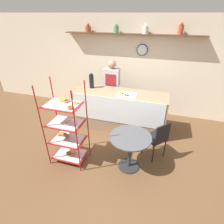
% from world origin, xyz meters
% --- Properties ---
extents(ground_plane, '(14.00, 14.00, 0.00)m').
position_xyz_m(ground_plane, '(0.00, 0.00, 0.00)').
color(ground_plane, brown).
extents(back_wall, '(10.00, 0.30, 2.70)m').
position_xyz_m(back_wall, '(0.00, 2.23, 1.37)').
color(back_wall, beige).
rests_on(back_wall, ground_plane).
extents(display_counter, '(2.29, 0.69, 1.01)m').
position_xyz_m(display_counter, '(0.00, 1.10, 0.51)').
color(display_counter, '#937A5B').
rests_on(display_counter, ground_plane).
extents(pastry_rack, '(0.70, 0.49, 1.69)m').
position_xyz_m(pastry_rack, '(-0.70, -0.32, 0.72)').
color(pastry_rack, '#A51919').
rests_on(pastry_rack, ground_plane).
extents(person_worker, '(0.41, 0.23, 1.66)m').
position_xyz_m(person_worker, '(-0.36, 1.59, 0.91)').
color(person_worker, '#282833').
rests_on(person_worker, ground_plane).
extents(cafe_table, '(0.77, 0.77, 0.74)m').
position_xyz_m(cafe_table, '(0.52, -0.18, 0.56)').
color(cafe_table, '#262628').
rests_on(cafe_table, ground_plane).
extents(cafe_chair, '(0.54, 0.54, 0.87)m').
position_xyz_m(cafe_chair, '(1.01, 0.23, 0.53)').
color(cafe_chair, black).
rests_on(cafe_chair, ground_plane).
extents(coffee_carafe, '(0.11, 0.11, 0.38)m').
position_xyz_m(coffee_carafe, '(-0.78, 1.20, 1.20)').
color(coffee_carafe, black).
rests_on(coffee_carafe, display_counter).
extents(donut_tray_counter, '(0.44, 0.32, 0.05)m').
position_xyz_m(donut_tray_counter, '(0.18, 1.01, 1.03)').
color(donut_tray_counter, silver).
rests_on(donut_tray_counter, display_counter).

